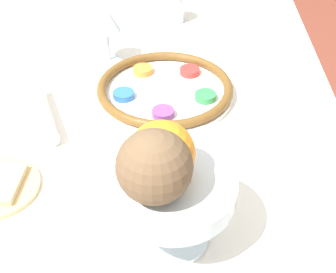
{
  "coord_description": "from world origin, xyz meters",
  "views": [
    {
      "loc": [
        0.75,
        0.15,
        1.28
      ],
      "look_at": [
        0.09,
        0.13,
        0.76
      ],
      "focal_mm": 50.0,
      "sensor_mm": 36.0,
      "label": 1
    }
  ],
  "objects": [
    {
      "name": "dining_table",
      "position": [
        0.0,
        0.0,
        0.36
      ],
      "size": [
        1.37,
        0.97,
        0.72
      ],
      "color": "silver",
      "rests_on": "ground_plane"
    },
    {
      "name": "seder_plate",
      "position": [
        -0.1,
        0.12,
        0.73
      ],
      "size": [
        0.29,
        0.29,
        0.03
      ],
      "color": "white",
      "rests_on": "dining_table"
    },
    {
      "name": "wine_glass",
      "position": [
        -0.25,
        -0.02,
        0.82
      ],
      "size": [
        0.07,
        0.07,
        0.14
      ],
      "color": "silver",
      "rests_on": "dining_table"
    },
    {
      "name": "fruit_stand",
      "position": [
        0.28,
        0.14,
        0.81
      ],
      "size": [
        0.18,
        0.18,
        0.12
      ],
      "color": "silver",
      "rests_on": "dining_table"
    },
    {
      "name": "orange_fruit",
      "position": [
        0.28,
        0.13,
        0.88
      ],
      "size": [
        0.09,
        0.09,
        0.09
      ],
      "color": "orange",
      "rests_on": "fruit_stand"
    },
    {
      "name": "coconut",
      "position": [
        0.31,
        0.12,
        0.89
      ],
      "size": [
        0.1,
        0.1,
        0.1
      ],
      "color": "brown",
      "rests_on": "fruit_stand"
    },
    {
      "name": "napkin_roll",
      "position": [
        0.0,
        -0.13,
        0.74
      ],
      "size": [
        0.18,
        0.11,
        0.04
      ],
      "color": "white",
      "rests_on": "dining_table"
    },
    {
      "name": "cup_mid",
      "position": [
        -0.48,
        0.12,
        0.76
      ],
      "size": [
        0.07,
        0.07,
        0.08
      ],
      "color": "silver",
      "rests_on": "dining_table"
    },
    {
      "name": "fork_left",
      "position": [
        -0.17,
        0.36,
        0.72
      ],
      "size": [
        0.05,
        0.16,
        0.01
      ],
      "color": "silver",
      "rests_on": "dining_table"
    },
    {
      "name": "fork_right",
      "position": [
        -0.14,
        0.36,
        0.72
      ],
      "size": [
        0.05,
        0.16,
        0.01
      ],
      "color": "silver",
      "rests_on": "dining_table"
    }
  ]
}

